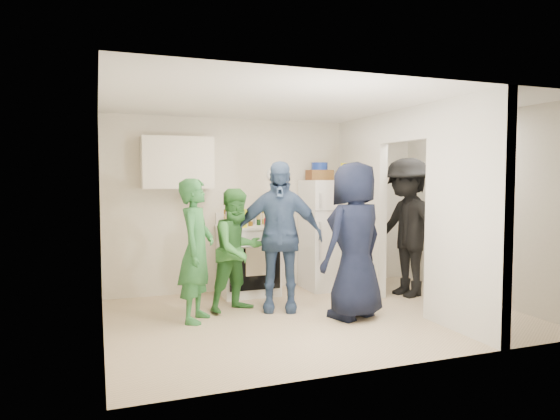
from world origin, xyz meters
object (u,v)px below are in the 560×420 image
at_px(person_nook, 407,227).
at_px(person_green_left, 196,250).
at_px(stove, 248,260).
at_px(fridge, 327,234).
at_px(blue_bowl, 320,166).
at_px(person_green_center, 238,250).
at_px(yellow_cup_stack_top, 344,172).
at_px(person_denim, 279,236).
at_px(person_navy, 355,240).
at_px(wicker_basket, 320,175).

bearing_deg(person_nook, person_green_left, -94.53).
distance_m(stove, fridge, 1.25).
xyz_separation_m(blue_bowl, person_green_center, (-1.48, -0.82, -1.06)).
bearing_deg(stove, yellow_cup_stack_top, -5.19).
relative_size(person_denim, person_navy, 1.01).
distance_m(stove, person_nook, 2.27).
height_order(yellow_cup_stack_top, person_green_left, yellow_cup_stack_top).
relative_size(person_green_center, person_denim, 0.82).
bearing_deg(stove, person_navy, -62.22).
bearing_deg(wicker_basket, blue_bowl, 0.00).
bearing_deg(blue_bowl, wicker_basket, 0.00).
bearing_deg(stove, person_nook, -22.21).
bearing_deg(yellow_cup_stack_top, fridge, 155.56).
relative_size(fridge, person_green_left, 0.99).
bearing_deg(wicker_basket, person_green_center, -150.90).
distance_m(fridge, wicker_basket, 0.89).
xyz_separation_m(wicker_basket, person_green_center, (-1.48, -0.82, -0.93)).
bearing_deg(person_denim, yellow_cup_stack_top, 52.61).
bearing_deg(yellow_cup_stack_top, person_green_center, -159.48).
height_order(person_navy, person_nook, person_nook).
bearing_deg(blue_bowl, person_navy, -99.95).
xyz_separation_m(person_navy, person_nook, (1.22, 0.74, 0.04)).
relative_size(fridge, blue_bowl, 6.72).
relative_size(stove, person_green_left, 0.59).
xyz_separation_m(fridge, person_denim, (-1.10, -0.91, 0.12)).
bearing_deg(person_denim, person_nook, 23.98).
distance_m(blue_bowl, yellow_cup_stack_top, 0.36).
bearing_deg(person_green_left, yellow_cup_stack_top, -40.09).
height_order(wicker_basket, yellow_cup_stack_top, yellow_cup_stack_top).
height_order(blue_bowl, person_denim, blue_bowl).
xyz_separation_m(stove, person_green_left, (-0.93, -1.07, 0.33)).
distance_m(stove, yellow_cup_stack_top, 1.90).
distance_m(yellow_cup_stack_top, person_denim, 1.75).
xyz_separation_m(wicker_basket, person_navy, (-0.28, -1.60, -0.77)).
xyz_separation_m(stove, blue_bowl, (1.11, 0.02, 1.33)).
height_order(fridge, person_navy, person_navy).
xyz_separation_m(fridge, person_nook, (0.84, -0.81, 0.15)).
height_order(blue_bowl, person_nook, person_nook).
xyz_separation_m(yellow_cup_stack_top, person_green_left, (-2.36, -0.94, -0.92)).
height_order(fridge, person_green_center, fridge).
relative_size(stove, fridge, 0.60).
distance_m(fridge, person_denim, 1.43).
bearing_deg(wicker_basket, person_green_left, -151.88).
height_order(person_denim, person_navy, person_denim).
relative_size(blue_bowl, yellow_cup_stack_top, 0.96).
bearing_deg(yellow_cup_stack_top, stove, 174.81).
height_order(fridge, blue_bowl, blue_bowl).
bearing_deg(blue_bowl, stove, -178.97).
height_order(person_green_left, person_denim, person_denim).
xyz_separation_m(person_denim, person_nook, (1.94, 0.10, 0.03)).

